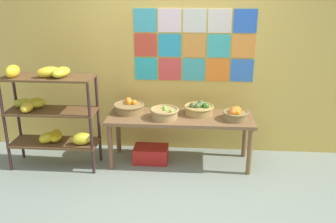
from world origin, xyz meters
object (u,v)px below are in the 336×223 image
fruit_basket_back_right (164,113)px  fruit_basket_right (235,114)px  produce_crate_under_table (151,154)px  fruit_basket_left (199,109)px  fruit_basket_centre (129,107)px  display_table (180,122)px  banana_shelf_unit (49,109)px

fruit_basket_back_right → fruit_basket_right: (0.85, 0.02, 0.00)m
fruit_basket_back_right → produce_crate_under_table: bearing=156.9°
fruit_basket_left → fruit_basket_back_right: (-0.42, -0.18, -0.00)m
fruit_basket_centre → fruit_basket_right: 1.33m
display_table → fruit_basket_left: bearing=24.6°
fruit_basket_centre → produce_crate_under_table: 0.67m
fruit_basket_left → fruit_basket_right: fruit_basket_left is taller
display_table → fruit_basket_centre: fruit_basket_centre is taller
banana_shelf_unit → fruit_basket_left: (1.81, 0.30, -0.05)m
display_table → fruit_basket_left: (0.23, 0.10, 0.14)m
banana_shelf_unit → produce_crate_under_table: banana_shelf_unit is taller
fruit_basket_back_right → fruit_basket_centre: bearing=158.3°
display_table → fruit_basket_right: (0.66, -0.06, 0.14)m
produce_crate_under_table → fruit_basket_centre: bearing=159.2°
fruit_basket_right → display_table: bearing=175.2°
banana_shelf_unit → fruit_basket_centre: 0.97m
fruit_basket_centre → produce_crate_under_table: size_ratio=0.89×
fruit_basket_left → fruit_basket_right: (0.44, -0.16, 0.00)m
fruit_basket_back_right → fruit_basket_centre: (-0.47, 0.19, -0.00)m
fruit_basket_left → fruit_basket_right: bearing=-20.2°
display_table → fruit_basket_back_right: 0.25m
fruit_basket_back_right → fruit_basket_right: size_ratio=1.14×
fruit_basket_right → produce_crate_under_table: bearing=176.9°
display_table → fruit_basket_left: 0.29m
fruit_basket_back_right → fruit_basket_centre: fruit_basket_centre is taller
produce_crate_under_table → fruit_basket_right: bearing=-3.1°
fruit_basket_back_right → produce_crate_under_table: 0.63m
banana_shelf_unit → display_table: 1.60m
produce_crate_under_table → display_table: bearing=-0.2°
fruit_basket_back_right → fruit_basket_right: fruit_basket_right is taller
banana_shelf_unit → fruit_basket_right: bearing=3.6°
display_table → fruit_basket_right: 0.68m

